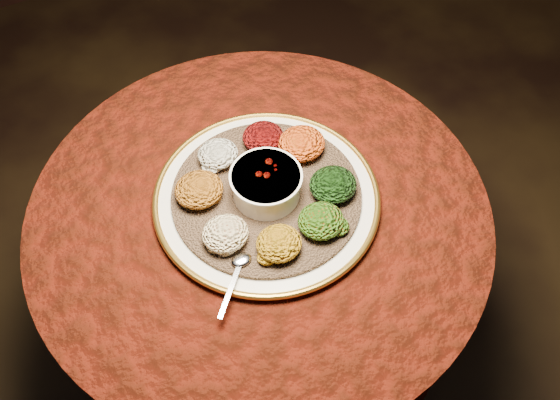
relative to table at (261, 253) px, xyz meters
name	(u,v)px	position (x,y,z in m)	size (l,w,h in m)	color
table	(261,253)	(0.00, 0.00, 0.00)	(0.96, 0.96, 0.73)	black
platter	(267,198)	(0.02, 0.01, 0.19)	(0.58, 0.58, 0.02)	silver
injera	(266,195)	(0.02, 0.01, 0.20)	(0.39, 0.39, 0.01)	brown
stew_bowl	(266,183)	(0.02, 0.01, 0.24)	(0.15, 0.15, 0.06)	white
spoon	(240,265)	(-0.10, -0.12, 0.21)	(0.11, 0.11, 0.01)	silver
portion_ayib	(218,154)	(-0.03, 0.13, 0.23)	(0.09, 0.08, 0.04)	silver
portion_kitfo	(263,137)	(0.08, 0.13, 0.23)	(0.09, 0.08, 0.04)	black
portion_tikil	(302,144)	(0.14, 0.07, 0.23)	(0.10, 0.10, 0.05)	#C06610
portion_gomen	(333,185)	(0.14, -0.05, 0.23)	(0.10, 0.09, 0.05)	black
portion_mixveg	(321,221)	(0.08, -0.12, 0.23)	(0.09, 0.09, 0.04)	maroon
portion_kik	(279,243)	(-0.02, -0.12, 0.23)	(0.09, 0.08, 0.04)	#AE710F
portion_timatim	(225,234)	(-0.10, -0.05, 0.23)	(0.09, 0.09, 0.04)	maroon
portion_shiro	(199,190)	(-0.10, 0.06, 0.23)	(0.10, 0.09, 0.05)	#9F5513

